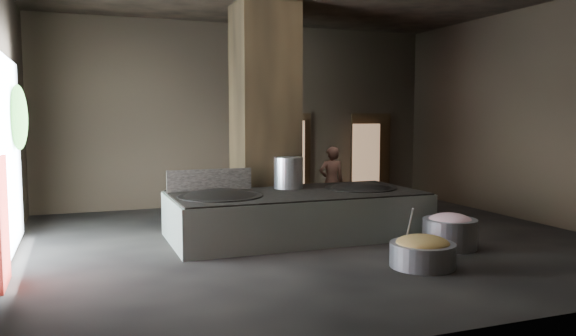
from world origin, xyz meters
name	(u,v)px	position (x,y,z in m)	size (l,w,h in m)	color
floor	(314,242)	(0.00, 0.00, -0.05)	(10.00, 9.00, 0.10)	black
back_wall	(243,115)	(0.00, 4.55, 2.25)	(10.00, 0.10, 4.50)	black
front_wall	(493,113)	(0.00, -4.55, 2.25)	(10.00, 0.10, 4.50)	black
right_wall	(537,115)	(5.05, 0.00, 2.25)	(0.10, 9.00, 4.50)	black
pillar	(265,115)	(-0.30, 1.90, 2.25)	(1.20, 1.20, 4.50)	black
hearth_platform	(296,215)	(-0.19, 0.39, 0.40)	(4.61, 2.20, 0.80)	beige
platform_cap	(296,193)	(-0.19, 0.39, 0.82)	(4.51, 2.16, 0.03)	black
wok_left	(220,201)	(-1.64, 0.34, 0.75)	(1.45, 1.45, 0.40)	black
wok_left_rim	(220,197)	(-1.64, 0.34, 0.82)	(1.48, 1.48, 0.05)	black
wok_right	(360,192)	(1.16, 0.44, 0.75)	(1.35, 1.35, 0.38)	black
wok_right_rim	(360,189)	(1.16, 0.44, 0.82)	(1.38, 1.38, 0.05)	black
stock_pot	(288,173)	(-0.14, 0.94, 1.13)	(0.56, 0.56, 0.60)	#B9BDC2
splash_guard	(210,180)	(-1.64, 1.14, 1.03)	(1.60, 0.06, 0.40)	black
cook	(332,182)	(1.31, 2.07, 0.77)	(0.57, 0.36, 1.55)	brown
veg_basin	(422,255)	(0.79, -2.23, 0.18)	(0.96, 0.96, 0.35)	gray
veg_fill	(423,243)	(0.79, -2.23, 0.35)	(0.79, 0.79, 0.24)	olive
ladle	(409,229)	(0.64, -2.08, 0.55)	(0.03, 0.03, 0.76)	#B9BDC2
meat_basin	(450,233)	(1.90, -1.38, 0.25)	(0.90, 0.90, 0.50)	gray
meat_fill	(450,222)	(1.90, -1.38, 0.45)	(0.75, 0.75, 0.29)	#C37587
doorway_near	(289,159)	(1.20, 4.45, 1.10)	(1.18, 0.08, 2.38)	black
doorway_near_glow	(288,162)	(1.13, 4.31, 1.05)	(0.89, 0.04, 2.11)	#8C6647
doorway_far	(370,157)	(3.60, 4.45, 1.10)	(1.18, 0.08, 2.38)	black
doorway_far_glow	(366,159)	(3.36, 4.26, 1.05)	(0.81, 0.04, 1.92)	#8C6647
left_opening	(6,158)	(-4.95, 0.20, 1.60)	(0.04, 4.20, 3.10)	white
pavilion_sliver	(3,222)	(-4.88, -1.10, 0.85)	(0.05, 0.90, 1.70)	maroon
tree_silhouette	(18,117)	(-4.85, 1.30, 2.20)	(0.28, 1.10, 1.10)	#194714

